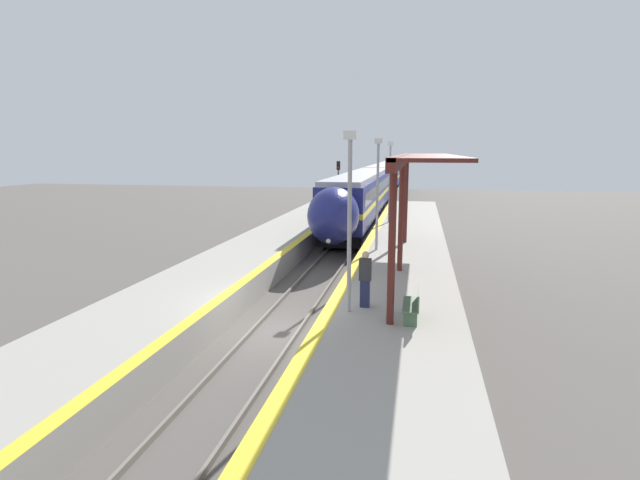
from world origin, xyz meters
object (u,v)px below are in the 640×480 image
object	(u,v)px
person_waiting	(365,278)
lamppost_far	(390,176)
platform_bench	(414,303)
railway_signal	(338,184)
lamppost_near	(350,210)
lamppost_mid	(378,187)
train	(383,179)

from	to	relation	value
person_waiting	lamppost_far	distance (m)	18.23
platform_bench	railway_signal	world-z (taller)	railway_signal
platform_bench	lamppost_near	distance (m)	3.13
person_waiting	railway_signal	world-z (taller)	railway_signal
person_waiting	lamppost_far	world-z (taller)	lamppost_far
railway_signal	lamppost_near	bearing A→B (deg)	-80.10
person_waiting	platform_bench	bearing A→B (deg)	-31.45
person_waiting	lamppost_mid	distance (m)	9.05
lamppost_far	train	bearing A→B (deg)	95.14
person_waiting	lamppost_near	distance (m)	2.18
lamppost_near	lamppost_mid	size ratio (longest dim) A/B	1.00
person_waiting	lamppost_far	xyz separation A→B (m)	(-0.42, 18.10, 2.07)
train	platform_bench	xyz separation A→B (m)	(4.23, -45.23, -0.78)
person_waiting	lamppost_far	bearing A→B (deg)	91.32
platform_bench	railway_signal	xyz separation A→B (m)	(-6.51, 26.99, 1.39)
platform_bench	train	bearing A→B (deg)	95.34
lamppost_mid	lamppost_far	xyz separation A→B (m)	(0.00, 9.30, 0.00)
platform_bench	lamppost_mid	bearing A→B (deg)	100.91
lamppost_near	person_waiting	bearing A→B (deg)	50.54
platform_bench	lamppost_far	xyz separation A→B (m)	(-1.87, 18.99, 2.49)
train	person_waiting	bearing A→B (deg)	-86.42
train	railway_signal	size ratio (longest dim) A/B	15.00
lamppost_near	lamppost_mid	distance (m)	9.30
train	lamppost_near	world-z (taller)	lamppost_near
train	lamppost_near	xyz separation A→B (m)	(2.36, -44.85, 1.70)
lamppost_near	lamppost_mid	xyz separation A→B (m)	(0.00, 9.30, 0.00)
person_waiting	train	bearing A→B (deg)	93.58
railway_signal	lamppost_far	world-z (taller)	lamppost_far
lamppost_near	platform_bench	bearing A→B (deg)	-11.53
train	lamppost_far	size ratio (longest dim) A/B	13.87
railway_signal	lamppost_mid	distance (m)	17.95
lamppost_near	lamppost_mid	bearing A→B (deg)	90.00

